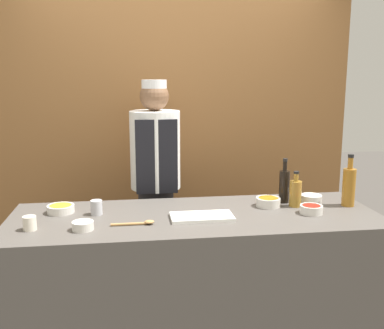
% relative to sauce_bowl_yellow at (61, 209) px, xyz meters
% --- Properties ---
extents(cabinet_wall, '(2.96, 0.18, 2.40)m').
position_rel_sauce_bowl_yellow_xyz_m(cabinet_wall, '(0.82, 1.06, 0.27)').
color(cabinet_wall, brown).
rests_on(cabinet_wall, ground_plane).
extents(counter, '(2.24, 0.80, 0.90)m').
position_rel_sauce_bowl_yellow_xyz_m(counter, '(0.82, -0.16, -0.48)').
color(counter, '#514C47').
rests_on(counter, ground_plane).
extents(sauce_bowl_yellow, '(0.16, 0.16, 0.05)m').
position_rel_sauce_bowl_yellow_xyz_m(sauce_bowl_yellow, '(0.00, 0.00, 0.00)').
color(sauce_bowl_yellow, silver).
rests_on(sauce_bowl_yellow, counter).
extents(sauce_bowl_red, '(0.14, 0.14, 0.05)m').
position_rel_sauce_bowl_yellow_xyz_m(sauce_bowl_red, '(1.52, -0.23, 0.00)').
color(sauce_bowl_red, silver).
rests_on(sauce_bowl_red, counter).
extents(sauce_bowl_white, '(0.14, 0.14, 0.05)m').
position_rel_sauce_bowl_yellow_xyz_m(sauce_bowl_white, '(1.61, -0.01, 0.00)').
color(sauce_bowl_white, silver).
rests_on(sauce_bowl_white, counter).
extents(sauce_bowl_orange, '(0.16, 0.16, 0.06)m').
position_rel_sauce_bowl_yellow_xyz_m(sauce_bowl_orange, '(1.31, -0.04, 0.01)').
color(sauce_bowl_orange, silver).
rests_on(sauce_bowl_orange, counter).
extents(sauce_bowl_green, '(0.12, 0.12, 0.05)m').
position_rel_sauce_bowl_yellow_xyz_m(sauce_bowl_green, '(0.17, -0.34, 0.00)').
color(sauce_bowl_green, silver).
rests_on(sauce_bowl_green, counter).
extents(cutting_board, '(0.37, 0.19, 0.02)m').
position_rel_sauce_bowl_yellow_xyz_m(cutting_board, '(0.84, -0.23, -0.02)').
color(cutting_board, white).
rests_on(cutting_board, counter).
extents(bottle_soy, '(0.07, 0.07, 0.30)m').
position_rel_sauce_bowl_yellow_xyz_m(bottle_soy, '(1.44, 0.03, 0.09)').
color(bottle_soy, black).
rests_on(bottle_soy, counter).
extents(bottle_amber, '(0.08, 0.08, 0.34)m').
position_rel_sauce_bowl_yellow_xyz_m(bottle_amber, '(1.82, -0.10, 0.11)').
color(bottle_amber, '#9E661E').
rests_on(bottle_amber, counter).
extents(bottle_vinegar, '(0.08, 0.08, 0.23)m').
position_rel_sauce_bowl_yellow_xyz_m(bottle_vinegar, '(1.48, -0.07, 0.06)').
color(bottle_vinegar, olive).
rests_on(bottle_vinegar, counter).
extents(cup_cream, '(0.07, 0.07, 0.08)m').
position_rel_sauce_bowl_yellow_xyz_m(cup_cream, '(-0.12, -0.30, 0.01)').
color(cup_cream, silver).
rests_on(cup_cream, counter).
extents(cup_steel, '(0.07, 0.07, 0.09)m').
position_rel_sauce_bowl_yellow_xyz_m(cup_steel, '(0.22, -0.07, 0.02)').
color(cup_steel, '#B7B7BC').
rests_on(cup_steel, counter).
extents(wooden_spoon, '(0.24, 0.04, 0.03)m').
position_rel_sauce_bowl_yellow_xyz_m(wooden_spoon, '(0.47, -0.30, -0.02)').
color(wooden_spoon, '#B2844C').
rests_on(wooden_spoon, counter).
extents(chef_center, '(0.37, 0.37, 1.70)m').
position_rel_sauce_bowl_yellow_xyz_m(chef_center, '(0.62, 0.55, -0.01)').
color(chef_center, '#28282D').
rests_on(chef_center, ground_plane).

